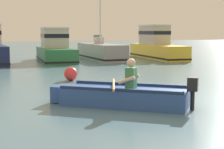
% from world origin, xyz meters
% --- Properties ---
extents(ground_plane, '(120.00, 120.00, 0.00)m').
position_xyz_m(ground_plane, '(0.00, 0.00, 0.00)').
color(ground_plane, slate).
extents(rowboat_with_person, '(3.21, 2.90, 1.19)m').
position_xyz_m(rowboat_with_person, '(-0.97, -0.89, 0.25)').
color(rowboat_with_person, '#2D519E').
rests_on(rowboat_with_person, ground).
extents(moored_boat_green, '(2.41, 5.48, 2.11)m').
position_xyz_m(moored_boat_green, '(0.73, 13.39, 0.77)').
color(moored_boat_green, '#287042').
rests_on(moored_boat_green, ground).
extents(moored_boat_grey, '(1.80, 5.94, 4.00)m').
position_xyz_m(moored_boat_grey, '(3.84, 13.59, 0.50)').
color(moored_boat_grey, gray).
rests_on(moored_boat_grey, ground).
extents(moored_boat_yellow, '(2.16, 6.85, 2.33)m').
position_xyz_m(moored_boat_yellow, '(7.79, 13.27, 0.85)').
color(moored_boat_yellow, gold).
rests_on(moored_boat_yellow, ground).
extents(mooring_buoy, '(0.51, 0.51, 0.51)m').
position_xyz_m(mooring_buoy, '(-0.87, 4.21, 0.25)').
color(mooring_buoy, red).
rests_on(mooring_buoy, ground).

